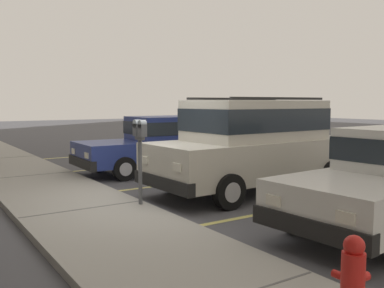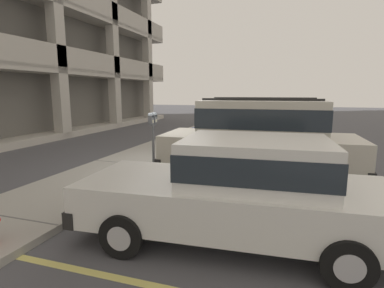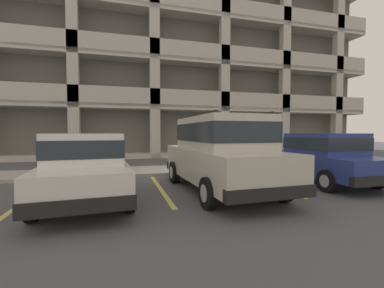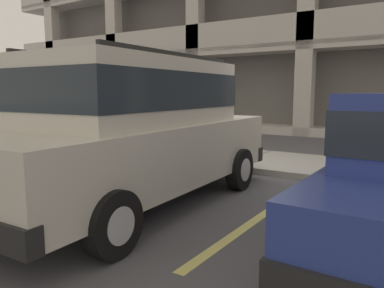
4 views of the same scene
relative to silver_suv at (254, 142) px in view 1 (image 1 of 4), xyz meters
name	(u,v)px [view 1 (image 1 of 4)]	position (x,y,z in m)	size (l,w,h in m)	color
ground_plane	(152,208)	(0.07, 2.46, -1.14)	(80.00, 80.00, 0.10)	#4C4C51
sidewalk	(85,212)	(0.07, 3.76, -1.03)	(40.00, 2.20, 0.12)	#9E9B93
parking_stall_lines	(173,184)	(1.66, 1.06, -1.08)	(12.78, 4.80, 0.01)	#DBD16B
silver_suv	(254,142)	(0.00, 0.00, 0.00)	(2.15, 4.85, 2.03)	beige
dark_hatchback	(161,142)	(3.48, 0.34, -0.27)	(1.91, 4.51, 1.54)	navy
parking_meter_near	(140,142)	(-0.15, 2.81, 0.15)	(0.35, 0.12, 1.51)	#595B60
fire_hydrant	(353,276)	(-4.74, 3.11, -0.62)	(0.30, 0.30, 0.70)	red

